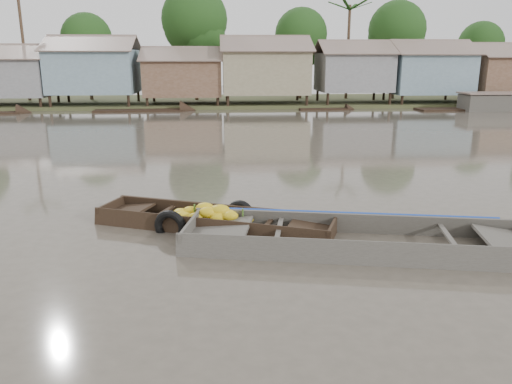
{
  "coord_description": "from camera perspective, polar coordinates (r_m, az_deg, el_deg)",
  "views": [
    {
      "loc": [
        -1.02,
        -10.24,
        3.76
      ],
      "look_at": [
        -0.24,
        0.64,
        0.8
      ],
      "focal_mm": 35.0,
      "sensor_mm": 36.0,
      "label": 1
    }
  ],
  "objects": [
    {
      "name": "ground",
      "position": [
        10.96,
        1.51,
        -4.9
      ],
      "size": [
        120.0,
        120.0,
        0.0
      ],
      "primitive_type": "plane",
      "color": "#4B4439",
      "rests_on": "ground"
    },
    {
      "name": "distant_boats",
      "position": [
        37.27,
        17.9,
        9.0
      ],
      "size": [
        46.78,
        14.87,
        1.38
      ],
      "color": "black",
      "rests_on": "ground"
    },
    {
      "name": "riverbank",
      "position": [
        42.31,
        1.47,
        14.23
      ],
      "size": [
        120.0,
        12.47,
        10.22
      ],
      "color": "#384723",
      "rests_on": "ground"
    },
    {
      "name": "banana_boat",
      "position": [
        11.43,
        -5.11,
        -3.33
      ],
      "size": [
        5.6,
        3.23,
        0.79
      ],
      "rotation": [
        0.0,
        0.0,
        -0.37
      ],
      "color": "black",
      "rests_on": "ground"
    },
    {
      "name": "viewer_boat",
      "position": [
        10.46,
        12.09,
        -5.92
      ],
      "size": [
        7.5,
        3.25,
        0.59
      ],
      "rotation": [
        0.0,
        0.0,
        -0.19
      ],
      "color": "#413D37",
      "rests_on": "ground"
    }
  ]
}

